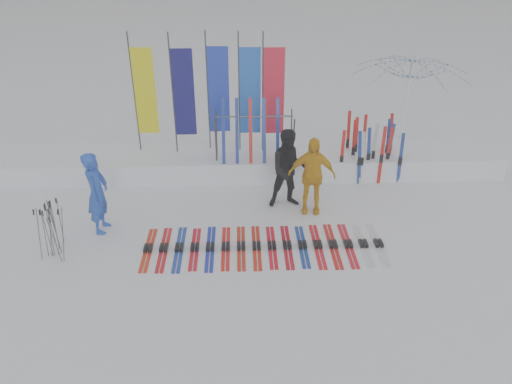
{
  "coord_description": "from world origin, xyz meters",
  "views": [
    {
      "loc": [
        -0.15,
        -7.92,
        6.25
      ],
      "look_at": [
        0.2,
        1.6,
        1.0
      ],
      "focal_mm": 35.0,
      "sensor_mm": 36.0,
      "label": 1
    }
  ],
  "objects_px": {
    "ski_rack": "(254,131)",
    "person_blue": "(97,193)",
    "person_black": "(289,169)",
    "tent_canopy": "(406,106)",
    "ski_row": "(265,246)",
    "person_yellow": "(312,176)"
  },
  "relations": [
    {
      "from": "ski_rack",
      "to": "person_blue",
      "type": "bearing_deg",
      "value": -145.6
    },
    {
      "from": "person_black",
      "to": "tent_canopy",
      "type": "relative_size",
      "value": 0.6
    },
    {
      "from": "ski_row",
      "to": "tent_canopy",
      "type": "bearing_deg",
      "value": 47.78
    },
    {
      "from": "person_blue",
      "to": "ski_row",
      "type": "distance_m",
      "value": 3.86
    },
    {
      "from": "person_black",
      "to": "person_yellow",
      "type": "relative_size",
      "value": 1.04
    },
    {
      "from": "ski_rack",
      "to": "person_black",
      "type": "bearing_deg",
      "value": -61.81
    },
    {
      "from": "person_yellow",
      "to": "ski_row",
      "type": "relative_size",
      "value": 0.37
    },
    {
      "from": "person_black",
      "to": "ski_row",
      "type": "relative_size",
      "value": 0.38
    },
    {
      "from": "person_black",
      "to": "ski_rack",
      "type": "xyz_separation_m",
      "value": [
        -0.78,
        1.46,
        0.4
      ]
    },
    {
      "from": "person_black",
      "to": "ski_row",
      "type": "xyz_separation_m",
      "value": [
        -0.67,
        -1.81,
        -0.95
      ]
    },
    {
      "from": "ski_row",
      "to": "ski_rack",
      "type": "height_order",
      "value": "ski_rack"
    },
    {
      "from": "person_yellow",
      "to": "tent_canopy",
      "type": "height_order",
      "value": "tent_canopy"
    },
    {
      "from": "person_blue",
      "to": "ski_rack",
      "type": "distance_m",
      "value": 4.31
    },
    {
      "from": "ski_rack",
      "to": "person_yellow",
      "type": "bearing_deg",
      "value": -53.99
    },
    {
      "from": "ski_row",
      "to": "ski_rack",
      "type": "bearing_deg",
      "value": 91.91
    },
    {
      "from": "person_blue",
      "to": "person_yellow",
      "type": "height_order",
      "value": "same"
    },
    {
      "from": "person_yellow",
      "to": "tent_canopy",
      "type": "xyz_separation_m",
      "value": [
        3.13,
        3.23,
        0.54
      ]
    },
    {
      "from": "person_black",
      "to": "person_blue",
      "type": "bearing_deg",
      "value": -173.82
    },
    {
      "from": "ski_row",
      "to": "ski_rack",
      "type": "xyz_separation_m",
      "value": [
        -0.11,
        3.28,
        1.35
      ]
    },
    {
      "from": "person_black",
      "to": "ski_rack",
      "type": "bearing_deg",
      "value": 111.84
    },
    {
      "from": "person_black",
      "to": "tent_canopy",
      "type": "distance_m",
      "value": 4.69
    },
    {
      "from": "person_blue",
      "to": "person_yellow",
      "type": "relative_size",
      "value": 1.0
    }
  ]
}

